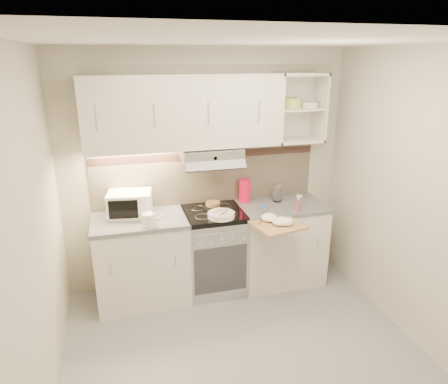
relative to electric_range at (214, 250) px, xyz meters
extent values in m
plane|color=#97989A|center=(0.00, -1.10, -0.45)|extent=(3.00, 3.00, 0.00)
cube|color=beige|center=(0.00, 0.30, 0.80)|extent=(3.00, 0.04, 2.50)
cube|color=beige|center=(0.00, -2.50, 0.80)|extent=(3.00, 0.04, 2.50)
cube|color=beige|center=(-1.50, -1.10, 0.80)|extent=(0.04, 2.80, 2.50)
cube|color=beige|center=(1.50, -1.10, 0.80)|extent=(0.04, 2.80, 2.50)
cube|color=white|center=(0.00, -1.10, 2.05)|extent=(3.00, 2.80, 0.04)
cube|color=#C6B299|center=(0.00, 0.29, 0.77)|extent=(2.40, 0.02, 0.64)
cube|color=#37221E|center=(0.00, 0.28, 0.97)|extent=(2.40, 0.01, 0.08)
cube|color=silver|center=(-0.25, 0.13, 1.45)|extent=(1.90, 0.34, 0.70)
cube|color=silver|center=(0.95, 0.13, 1.45)|extent=(0.50, 0.34, 0.70)
cylinder|color=#B1CB4E|center=(0.87, 0.13, 1.50)|extent=(0.19, 0.19, 0.10)
cylinder|color=white|center=(1.07, 0.13, 1.48)|extent=(0.18, 0.18, 0.06)
cube|color=#B7B7BC|center=(0.00, 0.10, 1.03)|extent=(0.60, 0.40, 0.12)
cube|color=silver|center=(-0.75, 0.00, -0.02)|extent=(0.90, 0.60, 0.86)
cube|color=slate|center=(-0.75, 0.00, 0.43)|extent=(0.92, 0.62, 0.04)
cube|color=silver|center=(0.75, 0.00, -0.02)|extent=(0.90, 0.60, 0.86)
cube|color=slate|center=(0.75, 0.00, 0.43)|extent=(0.92, 0.62, 0.04)
cube|color=#B7B7BC|center=(0.00, 0.00, -0.03)|extent=(0.60, 0.58, 0.85)
cube|color=black|center=(0.00, 0.00, 0.42)|extent=(0.60, 0.60, 0.05)
cube|color=white|center=(-0.82, 0.12, 0.57)|extent=(0.46, 0.37, 0.24)
cube|color=black|center=(-0.82, -0.04, 0.57)|extent=(0.27, 0.05, 0.18)
cylinder|color=white|center=(-0.67, -0.22, 0.51)|extent=(0.12, 0.12, 0.13)
cone|color=white|center=(-0.59, -0.25, 0.53)|extent=(0.16, 0.08, 0.10)
torus|color=white|center=(-0.67, -0.22, 0.59)|extent=(0.10, 0.04, 0.10)
cylinder|color=white|center=(0.03, -0.18, 0.46)|extent=(0.27, 0.27, 0.02)
cylinder|color=white|center=(0.03, -0.18, 0.47)|extent=(0.27, 0.27, 0.02)
cylinder|color=white|center=(0.03, -0.18, 0.49)|extent=(0.27, 0.27, 0.02)
cube|color=silver|center=(0.03, -0.18, 0.50)|extent=(0.17, 0.09, 0.01)
cylinder|color=#A7704B|center=(0.03, 0.16, 0.47)|extent=(0.16, 0.16, 0.04)
cylinder|color=#F50D3E|center=(0.40, 0.20, 0.57)|extent=(0.12, 0.12, 0.25)
cube|color=#F50D3E|center=(0.46, 0.19, 0.60)|extent=(0.02, 0.03, 0.10)
cylinder|color=silver|center=(0.74, 0.10, 0.54)|extent=(0.10, 0.10, 0.18)
cylinder|color=#B7B7BC|center=(0.74, 0.10, 0.64)|extent=(0.10, 0.10, 0.02)
cylinder|color=white|center=(0.49, -0.20, 0.48)|extent=(0.05, 0.05, 0.07)
cylinder|color=#2264AE|center=(0.49, -0.20, 0.52)|extent=(0.06, 0.06, 0.02)
cone|color=pink|center=(0.84, -0.22, 0.51)|extent=(0.07, 0.07, 0.11)
cube|color=tan|center=(0.53, -0.44, 0.42)|extent=(0.52, 0.48, 0.02)
camera|label=1|loc=(-0.90, -3.70, 1.95)|focal=32.00mm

